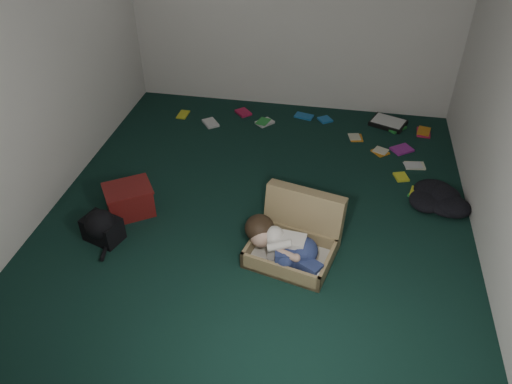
% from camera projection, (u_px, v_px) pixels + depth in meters
% --- Properties ---
extents(floor, '(4.50, 4.50, 0.00)m').
position_uv_depth(floor, '(259.00, 211.00, 4.84)').
color(floor, black).
rests_on(floor, ground).
extents(wall_back, '(4.50, 0.00, 4.50)m').
position_uv_depth(wall_back, '(294.00, 4.00, 5.81)').
color(wall_back, silver).
rests_on(wall_back, ground).
extents(wall_front, '(4.50, 0.00, 4.50)m').
position_uv_depth(wall_front, '(172.00, 301.00, 2.30)').
color(wall_front, silver).
rests_on(wall_front, ground).
extents(wall_left, '(0.00, 4.50, 4.50)m').
position_uv_depth(wall_left, '(34.00, 70.00, 4.35)').
color(wall_left, silver).
rests_on(wall_left, ground).
extents(suitcase, '(0.84, 0.83, 0.52)m').
position_uv_depth(suitcase, '(296.00, 237.00, 4.33)').
color(suitcase, '#9A8255').
rests_on(suitcase, floor).
extents(person, '(0.72, 0.49, 0.32)m').
position_uv_depth(person, '(283.00, 245.00, 4.19)').
color(person, silver).
rests_on(person, suitcase).
extents(maroon_bin, '(0.55, 0.52, 0.30)m').
position_uv_depth(maroon_bin, '(129.00, 200.00, 4.74)').
color(maroon_bin, maroon).
rests_on(maroon_bin, floor).
extents(backpack, '(0.49, 0.44, 0.25)m').
position_uv_depth(backpack, '(102.00, 228.00, 4.46)').
color(backpack, black).
rests_on(backpack, floor).
extents(clothing_pile, '(0.56, 0.50, 0.15)m').
position_uv_depth(clothing_pile, '(437.00, 198.00, 4.89)').
color(clothing_pile, black).
rests_on(clothing_pile, floor).
extents(paper_tray, '(0.49, 0.43, 0.06)m').
position_uv_depth(paper_tray, '(388.00, 123.00, 6.16)').
color(paper_tray, black).
rests_on(paper_tray, floor).
extents(book_scatter, '(3.18, 1.63, 0.02)m').
position_uv_depth(book_scatter, '(333.00, 137.00, 5.92)').
color(book_scatter, yellow).
rests_on(book_scatter, floor).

